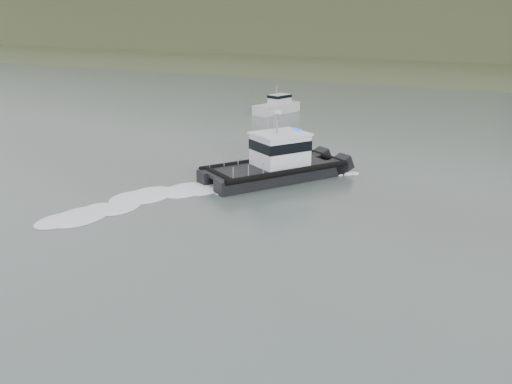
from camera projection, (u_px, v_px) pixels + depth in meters
ground at (207, 304)px, 22.03m from camera, size 400.00×400.00×0.00m
patrol_boat at (276, 161)px, 38.31m from camera, size 8.16×10.33×4.80m
motorboat at (277, 106)px, 63.54m from camera, size 3.49×6.13×3.20m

